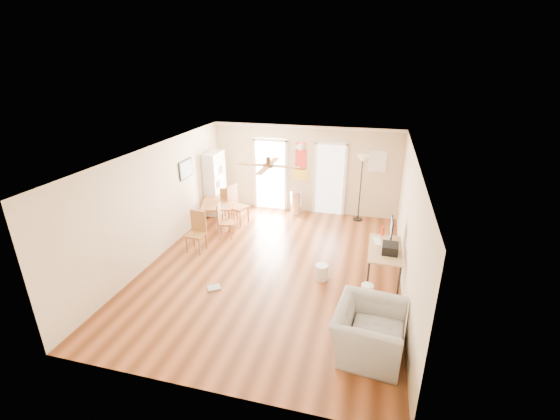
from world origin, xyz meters
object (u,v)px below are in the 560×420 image
(trash_can, at_px, (296,203))
(armchair, at_px, (369,331))
(dining_table, at_px, (218,212))
(torchiere_lamp, at_px, (360,189))
(dining_chair_right_a, at_px, (238,205))
(dining_chair_near, at_px, (196,233))
(computer_desk, at_px, (383,263))
(dining_chair_right_b, at_px, (226,221))
(wastebasket_a, at_px, (321,272))
(bookshelf, at_px, (215,183))
(printer, at_px, (390,248))
(wastebasket_b, at_px, (367,291))
(dining_chair_far, at_px, (229,203))

(trash_can, height_order, armchair, armchair)
(dining_table, height_order, torchiere_lamp, torchiere_lamp)
(dining_chair_right_a, xyz_separation_m, dining_chair_near, (-0.40, -1.83, -0.05))
(dining_chair_near, xyz_separation_m, computer_desk, (4.37, -0.13, -0.13))
(computer_desk, bearing_deg, dining_chair_right_b, 165.40)
(wastebasket_a, bearing_deg, trash_can, 110.90)
(bookshelf, distance_m, dining_chair_right_b, 1.86)
(dining_table, distance_m, torchiere_lamp, 4.06)
(bookshelf, distance_m, printer, 5.70)
(trash_can, distance_m, armchair, 5.78)
(dining_chair_near, relative_size, wastebasket_b, 3.54)
(bookshelf, xyz_separation_m, dining_chair_right_a, (0.94, -0.61, -0.39))
(bookshelf, relative_size, printer, 5.09)
(dining_chair_far, bearing_deg, torchiere_lamp, -177.64)
(dining_chair_right_b, bearing_deg, dining_table, 22.31)
(computer_desk, bearing_deg, dining_table, 158.18)
(dining_chair_right_b, xyz_separation_m, wastebasket_b, (3.68, -1.81, -0.32))
(dining_table, bearing_deg, dining_chair_far, 70.28)
(bookshelf, relative_size, dining_chair_far, 1.93)
(dining_chair_right_b, relative_size, dining_chair_near, 0.94)
(dining_table, relative_size, dining_chair_near, 1.37)
(bookshelf, height_order, wastebasket_b, bookshelf)
(dining_chair_far, relative_size, wastebasket_a, 2.95)
(bookshelf, height_order, dining_table, bookshelf)
(dining_chair_right_a, relative_size, wastebasket_b, 3.92)
(trash_can, bearing_deg, wastebasket_a, -69.10)
(bookshelf, xyz_separation_m, wastebasket_a, (3.66, -2.92, -0.77))
(bookshelf, distance_m, dining_chair_far, 0.78)
(printer, bearing_deg, dining_chair_far, 153.56)
(dining_chair_near, xyz_separation_m, trash_can, (1.84, 2.89, -0.12))
(dining_table, relative_size, dining_chair_far, 1.39)
(wastebasket_b, height_order, armchair, armchair)
(trash_can, height_order, wastebasket_a, trash_can)
(printer, distance_m, wastebasket_b, 0.98)
(printer, height_order, armchair, printer)
(dining_chair_far, height_order, printer, dining_chair_far)
(wastebasket_b, bearing_deg, torchiere_lamp, 96.25)
(dining_chair_right_b, relative_size, torchiere_lamp, 0.48)
(dining_chair_right_a, height_order, armchair, dining_chair_right_a)
(dining_chair_right_a, height_order, trash_can, dining_chair_right_a)
(dining_chair_far, bearing_deg, trash_can, -167.23)
(armchair, bearing_deg, trash_can, 30.30)
(dining_table, relative_size, trash_can, 1.83)
(dining_chair_far, bearing_deg, wastebasket_b, 133.21)
(trash_can, bearing_deg, wastebasket_b, -59.36)
(dining_chair_near, distance_m, computer_desk, 4.37)
(dining_chair_far, height_order, trash_can, dining_chair_far)
(dining_table, bearing_deg, printer, -23.27)
(dining_chair_far, bearing_deg, computer_desk, 142.55)
(dining_chair_right_a, relative_size, computer_desk, 0.81)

